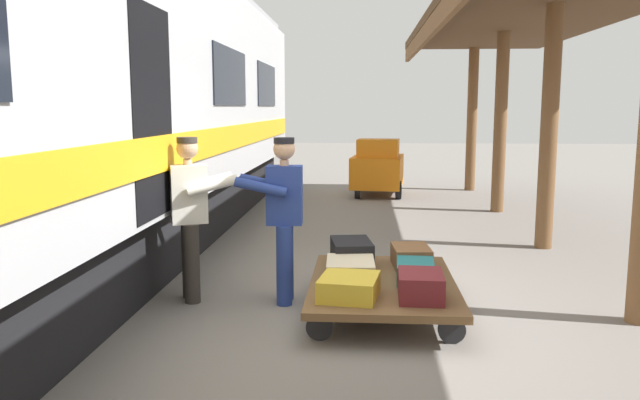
{
  "coord_description": "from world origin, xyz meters",
  "views": [
    {
      "loc": [
        0.28,
        5.89,
        2.0
      ],
      "look_at": [
        0.67,
        0.12,
        1.15
      ],
      "focal_mm": 35.41,
      "sensor_mm": 36.0,
      "label": 1
    }
  ],
  "objects_px": {
    "suitcase_teal_softside": "(415,272)",
    "suitcase_maroon_trunk": "(421,286)",
    "luggage_cart": "(383,285)",
    "porter_in_overalls": "(283,214)",
    "porter_by_door": "(191,213)",
    "train_car": "(0,101)",
    "suitcase_black_hardshell": "(352,253)",
    "suitcase_yellow_case": "(349,287)",
    "suitcase_cream_canvas": "(350,270)",
    "baggage_tug": "(378,168)",
    "suitcase_brown_leather": "(411,257)"
  },
  "relations": [
    {
      "from": "suitcase_teal_softside",
      "to": "suitcase_cream_canvas",
      "type": "xyz_separation_m",
      "value": [
        0.64,
        0.0,
        0.0
      ]
    },
    {
      "from": "suitcase_brown_leather",
      "to": "suitcase_maroon_trunk",
      "type": "xyz_separation_m",
      "value": [
        0.0,
        1.16,
        0.01
      ]
    },
    {
      "from": "suitcase_teal_softside",
      "to": "porter_in_overalls",
      "type": "height_order",
      "value": "porter_in_overalls"
    },
    {
      "from": "suitcase_maroon_trunk",
      "to": "suitcase_yellow_case",
      "type": "bearing_deg",
      "value": 0.0
    },
    {
      "from": "porter_by_door",
      "to": "suitcase_black_hardshell",
      "type": "bearing_deg",
      "value": -168.09
    },
    {
      "from": "suitcase_teal_softside",
      "to": "baggage_tug",
      "type": "height_order",
      "value": "baggage_tug"
    },
    {
      "from": "luggage_cart",
      "to": "porter_in_overalls",
      "type": "bearing_deg",
      "value": -12.12
    },
    {
      "from": "suitcase_teal_softside",
      "to": "suitcase_maroon_trunk",
      "type": "distance_m",
      "value": 0.58
    },
    {
      "from": "suitcase_teal_softside",
      "to": "porter_by_door",
      "type": "bearing_deg",
      "value": -5.75
    },
    {
      "from": "suitcase_brown_leather",
      "to": "suitcase_teal_softside",
      "type": "bearing_deg",
      "value": 90.0
    },
    {
      "from": "suitcase_cream_canvas",
      "to": "suitcase_yellow_case",
      "type": "bearing_deg",
      "value": 90.0
    },
    {
      "from": "train_car",
      "to": "porter_in_overalls",
      "type": "bearing_deg",
      "value": -171.49
    },
    {
      "from": "suitcase_teal_softside",
      "to": "suitcase_yellow_case",
      "type": "height_order",
      "value": "same"
    },
    {
      "from": "luggage_cart",
      "to": "baggage_tug",
      "type": "height_order",
      "value": "baggage_tug"
    },
    {
      "from": "suitcase_black_hardshell",
      "to": "baggage_tug",
      "type": "height_order",
      "value": "baggage_tug"
    },
    {
      "from": "suitcase_yellow_case",
      "to": "porter_by_door",
      "type": "relative_size",
      "value": 0.33
    },
    {
      "from": "suitcase_teal_softside",
      "to": "luggage_cart",
      "type": "bearing_deg",
      "value": 0.0
    },
    {
      "from": "luggage_cart",
      "to": "porter_by_door",
      "type": "bearing_deg",
      "value": -6.67
    },
    {
      "from": "porter_in_overalls",
      "to": "porter_by_door",
      "type": "height_order",
      "value": "same"
    },
    {
      "from": "train_car",
      "to": "baggage_tug",
      "type": "relative_size",
      "value": 11.19
    },
    {
      "from": "train_car",
      "to": "baggage_tug",
      "type": "height_order",
      "value": "train_car"
    },
    {
      "from": "train_car",
      "to": "suitcase_maroon_trunk",
      "type": "distance_m",
      "value": 4.35
    },
    {
      "from": "porter_by_door",
      "to": "baggage_tug",
      "type": "bearing_deg",
      "value": -104.56
    },
    {
      "from": "suitcase_cream_canvas",
      "to": "porter_by_door",
      "type": "height_order",
      "value": "porter_by_door"
    },
    {
      "from": "suitcase_yellow_case",
      "to": "suitcase_maroon_trunk",
      "type": "height_order",
      "value": "suitcase_maroon_trunk"
    },
    {
      "from": "luggage_cart",
      "to": "suitcase_cream_canvas",
      "type": "relative_size",
      "value": 3.57
    },
    {
      "from": "suitcase_brown_leather",
      "to": "porter_in_overalls",
      "type": "distance_m",
      "value": 1.47
    },
    {
      "from": "suitcase_teal_softside",
      "to": "suitcase_black_hardshell",
      "type": "distance_m",
      "value": 0.86
    },
    {
      "from": "suitcase_black_hardshell",
      "to": "train_car",
      "type": "bearing_deg",
      "value": 12.7
    },
    {
      "from": "train_car",
      "to": "suitcase_teal_softside",
      "type": "relative_size",
      "value": 37.06
    },
    {
      "from": "luggage_cart",
      "to": "porter_by_door",
      "type": "relative_size",
      "value": 1.23
    },
    {
      "from": "luggage_cart",
      "to": "suitcase_black_hardshell",
      "type": "height_order",
      "value": "suitcase_black_hardshell"
    },
    {
      "from": "suitcase_yellow_case",
      "to": "suitcase_cream_canvas",
      "type": "bearing_deg",
      "value": -90.0
    },
    {
      "from": "luggage_cart",
      "to": "porter_in_overalls",
      "type": "height_order",
      "value": "porter_in_overalls"
    },
    {
      "from": "train_car",
      "to": "suitcase_teal_softside",
      "type": "height_order",
      "value": "train_car"
    },
    {
      "from": "train_car",
      "to": "suitcase_yellow_case",
      "type": "relative_size",
      "value": 36.27
    },
    {
      "from": "suitcase_brown_leather",
      "to": "porter_by_door",
      "type": "xyz_separation_m",
      "value": [
        2.29,
        0.35,
        0.51
      ]
    },
    {
      "from": "suitcase_black_hardshell",
      "to": "suitcase_yellow_case",
      "type": "xyz_separation_m",
      "value": [
        0.0,
        1.16,
        -0.04
      ]
    },
    {
      "from": "train_car",
      "to": "suitcase_yellow_case",
      "type": "height_order",
      "value": "train_car"
    },
    {
      "from": "train_car",
      "to": "suitcase_cream_canvas",
      "type": "bearing_deg",
      "value": -176.91
    },
    {
      "from": "train_car",
      "to": "porter_by_door",
      "type": "relative_size",
      "value": 11.9
    },
    {
      "from": "luggage_cart",
      "to": "suitcase_maroon_trunk",
      "type": "relative_size",
      "value": 4.03
    },
    {
      "from": "suitcase_yellow_case",
      "to": "porter_by_door",
      "type": "height_order",
      "value": "porter_by_door"
    },
    {
      "from": "luggage_cart",
      "to": "suitcase_teal_softside",
      "type": "relative_size",
      "value": 3.85
    },
    {
      "from": "train_car",
      "to": "baggage_tug",
      "type": "distance_m",
      "value": 9.41
    },
    {
      "from": "suitcase_brown_leather",
      "to": "baggage_tug",
      "type": "height_order",
      "value": "baggage_tug"
    },
    {
      "from": "suitcase_teal_softside",
      "to": "suitcase_brown_leather",
      "type": "bearing_deg",
      "value": -90.0
    },
    {
      "from": "luggage_cart",
      "to": "suitcase_yellow_case",
      "type": "height_order",
      "value": "suitcase_yellow_case"
    },
    {
      "from": "suitcase_black_hardshell",
      "to": "suitcase_cream_canvas",
      "type": "xyz_separation_m",
      "value": [
        0.0,
        0.58,
        -0.04
      ]
    },
    {
      "from": "porter_in_overalls",
      "to": "luggage_cart",
      "type": "bearing_deg",
      "value": 167.88
    }
  ]
}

